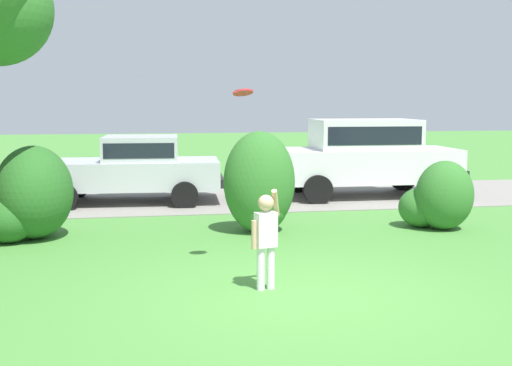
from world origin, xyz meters
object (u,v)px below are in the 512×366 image
parked_suv (364,154)px  child_thrower (266,234)px  frisbee (243,92)px  parked_sedan (132,167)px

parked_suv → child_thrower: parked_suv is taller
frisbee → child_thrower: bearing=-80.8°
parked_suv → child_thrower: (-3.80, -7.31, -0.36)m
parked_sedan → child_thrower: size_ratio=3.48×
parked_suv → child_thrower: 8.25m
parked_suv → frisbee: 7.64m
parked_sedan → child_thrower: parked_sedan is taller
parked_sedan → parked_suv: (5.63, -0.01, 0.23)m
parked_sedan → frisbee: size_ratio=15.63×
child_thrower → parked_sedan: bearing=104.0°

